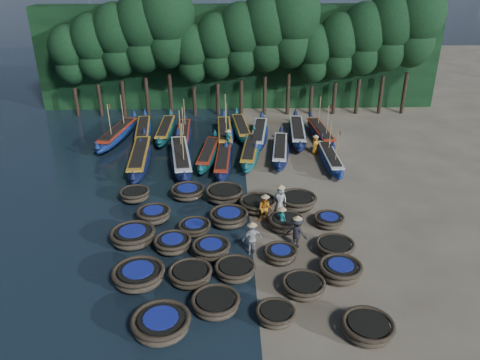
{
  "coord_description": "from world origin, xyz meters",
  "views": [
    {
      "loc": [
        -1.24,
        -24.89,
        14.03
      ],
      "look_at": [
        -0.51,
        1.97,
        1.3
      ],
      "focal_mm": 35.0,
      "sensor_mm": 36.0,
      "label": 1
    }
  ],
  "objects_px": {
    "coracle_9": "(340,270)",
    "long_boat_13": "(225,133)",
    "coracle_7": "(235,270)",
    "coracle_8": "(303,286)",
    "long_boat_6": "(250,151)",
    "fisherman_3": "(297,232)",
    "long_boat_3": "(181,158)",
    "coracle_1": "(161,324)",
    "long_boat_8": "(330,158)",
    "coracle_11": "(173,244)",
    "long_boat_12": "(184,134)",
    "long_boat_9": "(118,134)",
    "long_boat_15": "(259,134)",
    "fisherman_6": "(315,144)",
    "long_boat_16": "(297,132)",
    "coracle_4": "(368,328)",
    "coracle_17": "(229,217)",
    "fisherman_5": "(228,141)",
    "coracle_10": "(133,236)",
    "coracle_5": "(139,275)",
    "coracle_22": "(224,194)",
    "long_boat_14": "(241,128)",
    "coracle_13": "(281,254)",
    "coracle_3": "(276,314)",
    "long_boat_10": "(143,131)",
    "long_boat_7": "(280,150)",
    "long_boat_17": "(320,133)",
    "long_boat_11": "(165,130)",
    "fisherman_2": "(265,208)",
    "coracle_6": "(190,275)",
    "long_boat_5": "(223,161)",
    "coracle_12": "(211,249)",
    "coracle_21": "(188,192)",
    "coracle_24": "(297,201)",
    "coracle_2": "(216,303)",
    "fisherman_4": "(252,238)",
    "coracle_20": "(135,195)",
    "coracle_14": "(335,247)",
    "coracle_15": "(154,215)",
    "long_boat_4": "(208,154)",
    "coracle_16": "(194,227)"
  },
  "relations": [
    {
      "from": "long_boat_11",
      "to": "coracle_21",
      "type": "bearing_deg",
      "value": -75.83
    },
    {
      "from": "coracle_3",
      "to": "coracle_7",
      "type": "height_order",
      "value": "coracle_7"
    },
    {
      "from": "coracle_13",
      "to": "long_boat_4",
      "type": "bearing_deg",
      "value": 107.11
    },
    {
      "from": "long_boat_3",
      "to": "coracle_1",
      "type": "bearing_deg",
      "value": -96.01
    },
    {
      "from": "coracle_7",
      "to": "coracle_8",
      "type": "distance_m",
      "value": 3.39
    },
    {
      "from": "long_boat_17",
      "to": "long_boat_11",
      "type": "bearing_deg",
      "value": 171.49
    },
    {
      "from": "coracle_20",
      "to": "coracle_14",
      "type": "bearing_deg",
      "value": -28.24
    },
    {
      "from": "coracle_17",
      "to": "coracle_22",
      "type": "relative_size",
      "value": 0.91
    },
    {
      "from": "coracle_13",
      "to": "fisherman_2",
      "type": "height_order",
      "value": "fisherman_2"
    },
    {
      "from": "long_boat_3",
      "to": "fisherman_5",
      "type": "bearing_deg",
      "value": 30.49
    },
    {
      "from": "coracle_24",
      "to": "long_boat_13",
      "type": "relative_size",
      "value": 0.33
    },
    {
      "from": "coracle_16",
      "to": "coracle_4",
      "type": "bearing_deg",
      "value": -47.21
    },
    {
      "from": "coracle_9",
      "to": "coracle_13",
      "type": "bearing_deg",
      "value": 149.9
    },
    {
      "from": "long_boat_14",
      "to": "fisherman_5",
      "type": "distance_m",
      "value": 4.19
    },
    {
      "from": "coracle_11",
      "to": "fisherman_3",
      "type": "height_order",
      "value": "fisherman_3"
    },
    {
      "from": "coracle_1",
      "to": "long_boat_13",
      "type": "distance_m",
      "value": 23.07
    },
    {
      "from": "long_boat_5",
      "to": "long_boat_11",
      "type": "xyz_separation_m",
      "value": [
        -5.05,
        6.86,
        0.02
      ]
    },
    {
      "from": "coracle_20",
      "to": "long_boat_12",
      "type": "relative_size",
      "value": 0.3
    },
    {
      "from": "long_boat_8",
      "to": "long_boat_12",
      "type": "bearing_deg",
      "value": 153.95
    },
    {
      "from": "long_boat_3",
      "to": "long_boat_16",
      "type": "height_order",
      "value": "long_boat_3"
    },
    {
      "from": "coracle_10",
      "to": "coracle_5",
      "type": "bearing_deg",
      "value": -75.54
    },
    {
      "from": "coracle_4",
      "to": "coracle_17",
      "type": "height_order",
      "value": "coracle_17"
    },
    {
      "from": "coracle_5",
      "to": "coracle_8",
      "type": "relative_size",
      "value": 1.21
    },
    {
      "from": "long_boat_11",
      "to": "coracle_6",
      "type": "bearing_deg",
      "value": -79.29
    },
    {
      "from": "coracle_12",
      "to": "coracle_21",
      "type": "bearing_deg",
      "value": 104.55
    },
    {
      "from": "long_boat_8",
      "to": "coracle_11",
      "type": "bearing_deg",
      "value": -133.32
    },
    {
      "from": "long_boat_7",
      "to": "fisherman_6",
      "type": "bearing_deg",
      "value": 18.97
    },
    {
      "from": "coracle_9",
      "to": "long_boat_13",
      "type": "bearing_deg",
      "value": 106.03
    },
    {
      "from": "fisherman_6",
      "to": "long_boat_8",
      "type": "bearing_deg",
      "value": -123.58
    },
    {
      "from": "coracle_4",
      "to": "long_boat_14",
      "type": "relative_size",
      "value": 0.28
    },
    {
      "from": "coracle_3",
      "to": "coracle_24",
      "type": "distance_m",
      "value": 10.32
    },
    {
      "from": "long_boat_4",
      "to": "long_boat_17",
      "type": "relative_size",
      "value": 0.92
    },
    {
      "from": "coracle_2",
      "to": "coracle_22",
      "type": "height_order",
      "value": "coracle_22"
    },
    {
      "from": "coracle_4",
      "to": "long_boat_9",
      "type": "bearing_deg",
      "value": 122.71
    },
    {
      "from": "coracle_11",
      "to": "long_boat_6",
      "type": "xyz_separation_m",
      "value": [
        4.71,
        12.68,
        0.09
      ]
    },
    {
      "from": "long_boat_3",
      "to": "long_boat_9",
      "type": "distance_m",
      "value": 8.02
    },
    {
      "from": "fisherman_6",
      "to": "coracle_3",
      "type": "bearing_deg",
      "value": -157.13
    },
    {
      "from": "coracle_4",
      "to": "fisherman_4",
      "type": "bearing_deg",
      "value": 126.12
    },
    {
      "from": "long_boat_6",
      "to": "fisherman_3",
      "type": "xyz_separation_m",
      "value": [
        1.87,
        -12.48,
        0.4
      ]
    },
    {
      "from": "long_boat_15",
      "to": "coracle_5",
      "type": "bearing_deg",
      "value": -102.31
    },
    {
      "from": "fisherman_3",
      "to": "long_boat_6",
      "type": "bearing_deg",
      "value": -50.35
    },
    {
      "from": "coracle_4",
      "to": "long_boat_7",
      "type": "height_order",
      "value": "long_boat_7"
    },
    {
      "from": "coracle_9",
      "to": "fisherman_5",
      "type": "height_order",
      "value": "fisherman_5"
    },
    {
      "from": "coracle_14",
      "to": "long_boat_14",
      "type": "distance_m",
      "value": 19.13
    },
    {
      "from": "coracle_3",
      "to": "long_boat_10",
      "type": "relative_size",
      "value": 0.23
    },
    {
      "from": "fisherman_3",
      "to": "fisherman_6",
      "type": "xyz_separation_m",
      "value": [
        3.29,
        13.22,
        -0.11
      ]
    },
    {
      "from": "coracle_1",
      "to": "coracle_15",
      "type": "relative_size",
      "value": 1.04
    },
    {
      "from": "long_boat_9",
      "to": "long_boat_15",
      "type": "xyz_separation_m",
      "value": [
        11.98,
        -0.33,
        -0.02
      ]
    },
    {
      "from": "long_boat_15",
      "to": "fisherman_6",
      "type": "distance_m",
      "value": 5.26
    },
    {
      "from": "coracle_17",
      "to": "long_boat_15",
      "type": "xyz_separation_m",
      "value": [
        2.64,
        13.85,
        0.09
      ]
    }
  ]
}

